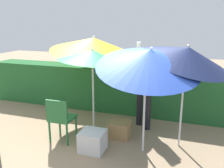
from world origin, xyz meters
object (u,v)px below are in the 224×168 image
Objects in this scene: person_vendor at (144,87)px; crate_cardboard at (120,129)px; umbrella_yellow at (92,56)px; umbrella_navy at (149,59)px; umbrella_orange at (187,55)px; chair_plastic at (61,117)px; umbrella_rainbow at (93,45)px; cooler_box at (93,141)px.

crate_cardboard is at bearing -118.57° from person_vendor.
umbrella_yellow is at bearing 159.40° from crate_cardboard.
umbrella_navy is (1.28, -0.61, 0.10)m from umbrella_yellow.
umbrella_orange is at bearing 35.82° from umbrella_navy.
umbrella_orange is 2.43× the size of chair_plastic.
umbrella_orange is at bearing 14.72° from chair_plastic.
chair_plastic is 2.20× the size of crate_cardboard.
person_vendor is at bearing 145.02° from umbrella_orange.
crate_cardboard is (1.04, 0.52, -0.34)m from chair_plastic.
crate_cardboard is (0.97, -0.98, -1.59)m from umbrella_rainbow.
crate_cardboard is (-0.35, -0.65, -0.76)m from person_vendor.
umbrella_yellow reaches higher than crate_cardboard.
umbrella_orange reaches higher than person_vendor.
person_vendor is (-0.83, 0.58, -0.81)m from umbrella_orange.
umbrella_navy is 1.69m from crate_cardboard.
person_vendor is at bearing 61.43° from crate_cardboard.
person_vendor is 4.64× the size of crate_cardboard.
chair_plastic is (-0.36, -0.77, -1.10)m from umbrella_yellow.
umbrella_rainbow is 0.79m from umbrella_yellow.
person_vendor is at bearing 20.94° from umbrella_yellow.
umbrella_rainbow is 1.59m from person_vendor.
chair_plastic is at bearing -140.07° from person_vendor.
umbrella_orange is at bearing -5.72° from umbrella_yellow.
umbrella_rainbow reaches higher than person_vendor.
umbrella_rainbow is 1.00× the size of umbrella_navy.
cooler_box is (-1.51, -0.72, -1.55)m from umbrella_orange.
umbrella_rainbow reaches higher than crate_cardboard.
umbrella_orange is 2.62m from chair_plastic.
umbrella_navy is 2.04m from chair_plastic.
umbrella_orange is at bearing -34.98° from person_vendor.
chair_plastic is at bearing -92.90° from umbrella_rainbow.
umbrella_rainbow reaches higher than chair_plastic.
cooler_box is (0.36, -0.90, -1.42)m from umbrella_yellow.
crate_cardboard is at bearing -45.31° from umbrella_rainbow.
umbrella_navy is (-0.59, -0.43, -0.04)m from umbrella_orange.
umbrella_orange is 0.73m from umbrella_navy.
umbrella_rainbow is 1.17× the size of umbrella_yellow.
umbrella_rainbow reaches higher than cooler_box.
umbrella_navy is 1.15× the size of person_vendor.
umbrella_navy reaches higher than crate_cardboard.
umbrella_yellow is 1.72m from cooler_box.
chair_plastic is (-2.23, -0.59, -1.23)m from umbrella_orange.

